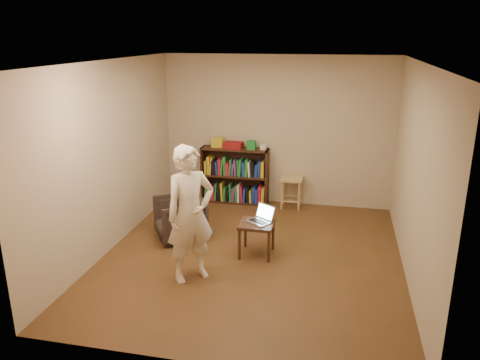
% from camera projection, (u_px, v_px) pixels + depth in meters
% --- Properties ---
extents(floor, '(4.50, 4.50, 0.00)m').
position_uv_depth(floor, '(252.00, 256.00, 6.42)').
color(floor, '#4A3317').
rests_on(floor, ground).
extents(ceiling, '(4.50, 4.50, 0.00)m').
position_uv_depth(ceiling, '(253.00, 62.00, 5.64)').
color(ceiling, silver).
rests_on(ceiling, wall_back).
extents(wall_back, '(4.00, 0.00, 4.00)m').
position_uv_depth(wall_back, '(277.00, 131.00, 8.13)').
color(wall_back, tan).
rests_on(wall_back, floor).
extents(wall_left, '(0.00, 4.50, 4.50)m').
position_uv_depth(wall_left, '(110.00, 157.00, 6.44)').
color(wall_left, tan).
rests_on(wall_left, floor).
extents(wall_right, '(0.00, 4.50, 4.50)m').
position_uv_depth(wall_right, '(416.00, 175.00, 5.63)').
color(wall_right, tan).
rests_on(wall_right, floor).
extents(bookshelf, '(1.20, 0.30, 1.00)m').
position_uv_depth(bookshelf, '(235.00, 178.00, 8.39)').
color(bookshelf, black).
rests_on(bookshelf, floor).
extents(box_yellow, '(0.20, 0.15, 0.17)m').
position_uv_depth(box_yellow, '(218.00, 142.00, 8.27)').
color(box_yellow, gold).
rests_on(box_yellow, bookshelf).
extents(red_cloth, '(0.34, 0.26, 0.11)m').
position_uv_depth(red_cloth, '(233.00, 145.00, 8.20)').
color(red_cloth, maroon).
rests_on(red_cloth, bookshelf).
extents(box_green, '(0.15, 0.15, 0.15)m').
position_uv_depth(box_green, '(251.00, 145.00, 8.13)').
color(box_green, '#217C32').
rests_on(box_green, bookshelf).
extents(box_white, '(0.10, 0.10, 0.08)m').
position_uv_depth(box_white, '(263.00, 147.00, 8.12)').
color(box_white, silver).
rests_on(box_white, bookshelf).
extents(stool, '(0.38, 0.38, 0.54)m').
position_uv_depth(stool, '(292.00, 183.00, 8.12)').
color(stool, '#A68151').
rests_on(stool, floor).
extents(armchair, '(0.94, 0.94, 0.63)m').
position_uv_depth(armchair, '(180.00, 218.00, 6.92)').
color(armchair, '#2E261E').
rests_on(armchair, floor).
extents(side_table, '(0.46, 0.46, 0.47)m').
position_uv_depth(side_table, '(257.00, 228.00, 6.37)').
color(side_table, black).
rests_on(side_table, floor).
extents(laptop, '(0.41, 0.41, 0.22)m').
position_uv_depth(laptop, '(261.00, 218.00, 6.38)').
color(laptop, silver).
rests_on(laptop, side_table).
extents(person, '(0.73, 0.72, 1.70)m').
position_uv_depth(person, '(190.00, 214.00, 5.62)').
color(person, beige).
rests_on(person, floor).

